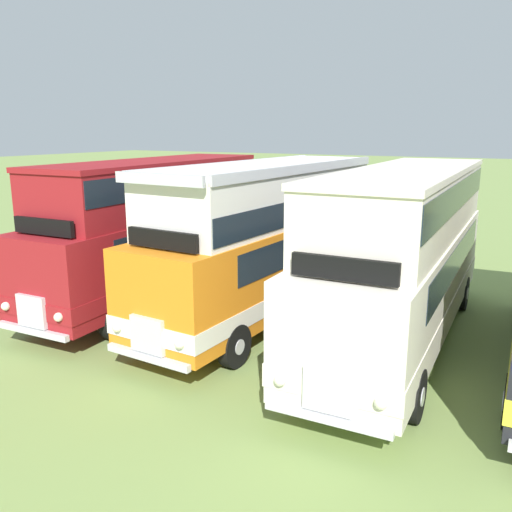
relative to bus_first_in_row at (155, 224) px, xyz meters
name	(u,v)px	position (x,y,z in m)	size (l,w,h in m)	color
bus_first_in_row	(155,224)	(0.00, 0.00, 0.00)	(2.91, 9.98, 4.49)	maroon
bus_second_in_row	(268,238)	(3.95, 0.20, -0.11)	(3.05, 10.14, 4.52)	orange
bus_third_in_row	(404,249)	(7.88, 0.15, 0.01)	(2.84, 11.01, 4.49)	silver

